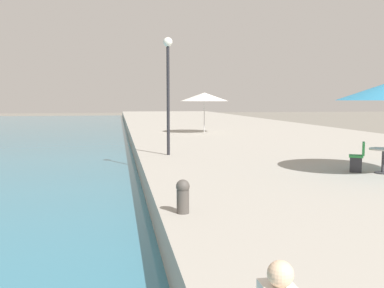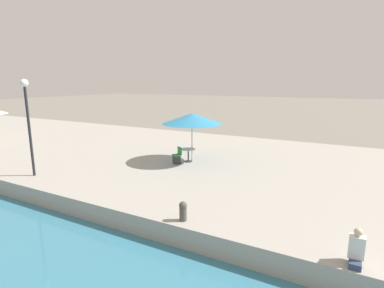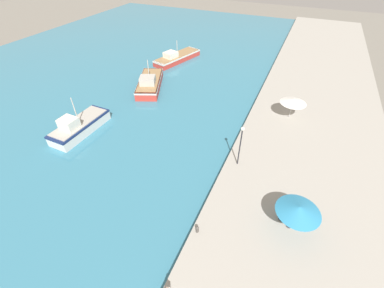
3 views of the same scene
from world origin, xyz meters
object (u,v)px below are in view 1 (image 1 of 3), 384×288
cafe_umbrella_white (204,97)px  lamppost (168,76)px  cafe_table (383,155)px  cafe_chair_left (357,161)px  mooring_bollard (183,195)px

cafe_umbrella_white → lamppost: bearing=-108.5°
cafe_umbrella_white → cafe_table: size_ratio=3.94×
cafe_chair_left → mooring_bollard: cafe_chair_left is taller
cafe_umbrella_white → lamppost: size_ratio=0.69×
cafe_umbrella_white → cafe_table: 16.46m
cafe_umbrella_white → cafe_chair_left: cafe_umbrella_white is taller
mooring_bollard → lamppost: (0.74, 8.72, 2.74)m
mooring_bollard → lamppost: size_ratio=0.14×
cafe_table → mooring_bollard: cafe_table is taller
cafe_chair_left → lamppost: bearing=75.8°
mooring_bollard → lamppost: bearing=85.2°
cafe_table → mooring_bollard: bearing=-152.3°
cafe_chair_left → mooring_bollard: size_ratio=1.39×
cafe_chair_left → lamppost: (-5.13, 4.95, 2.77)m
cafe_table → cafe_chair_left: 0.75m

